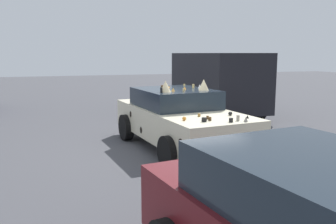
% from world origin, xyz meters
% --- Properties ---
extents(ground_plane, '(60.00, 60.00, 0.00)m').
position_xyz_m(ground_plane, '(0.00, 0.00, 0.00)').
color(ground_plane, '#47474C').
extents(art_car_decorated, '(4.51, 2.39, 1.67)m').
position_xyz_m(art_car_decorated, '(0.05, 0.01, 0.73)').
color(art_car_decorated, beige).
rests_on(art_car_decorated, ground).
extents(parked_van_row_back_far, '(5.18, 2.42, 2.27)m').
position_xyz_m(parked_van_row_back_far, '(4.27, -2.99, 1.27)').
color(parked_van_row_back_far, black).
rests_on(parked_van_row_back_far, ground).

